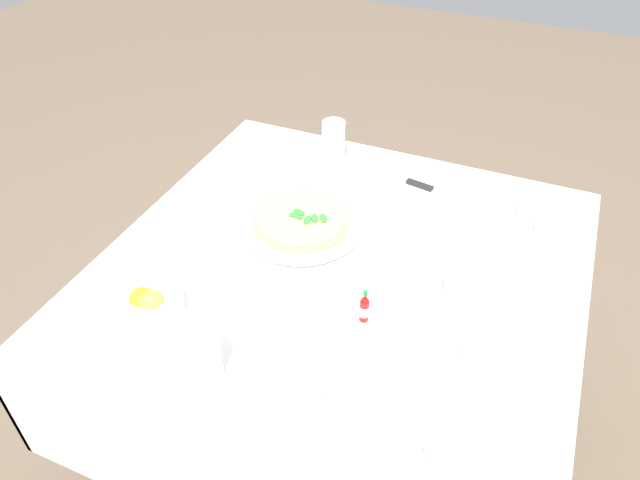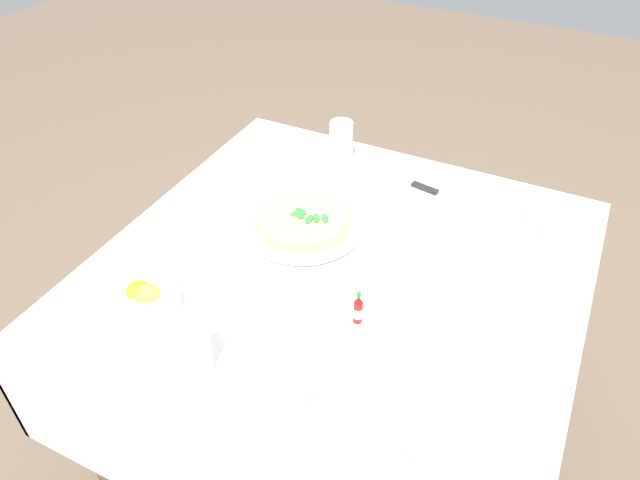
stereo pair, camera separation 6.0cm
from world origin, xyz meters
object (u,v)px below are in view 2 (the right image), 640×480
at_px(pizza_plate, 303,224).
at_px(citrus_bowl, 144,299).
at_px(water_glass_far_right, 341,144).
at_px(salt_shaker, 344,312).
at_px(dinner_knife, 408,182).
at_px(pepper_shaker, 372,314).
at_px(water_glass_right_edge, 194,349).
at_px(coffee_cup_left_edge, 539,218).
at_px(menu_card, 460,376).
at_px(coffee_cup_near_left, 383,443).
at_px(napkin_folded, 409,187).
at_px(coffee_cup_center_back, 288,400).
at_px(pizza, 303,219).
at_px(water_glass_back_corner, 457,294).
at_px(hot_sauce_bottle, 358,310).

distance_m(pizza_plate, citrus_bowl, 0.43).
relative_size(water_glass_far_right, salt_shaker, 2.13).
bearing_deg(dinner_knife, pepper_shaker, 111.64).
distance_m(water_glass_right_edge, citrus_bowl, 0.21).
height_order(coffee_cup_left_edge, menu_card, same).
bearing_deg(water_glass_right_edge, coffee_cup_near_left, 178.74).
xyz_separation_m(napkin_folded, citrus_bowl, (0.35, 0.67, 0.02)).
height_order(coffee_cup_near_left, coffee_cup_center_back, coffee_cup_center_back).
bearing_deg(salt_shaker, water_glass_far_right, -64.94).
bearing_deg(dinner_knife, pizza, 67.30).
bearing_deg(pepper_shaker, napkin_folded, -79.17).
bearing_deg(citrus_bowl, water_glass_right_edge, 155.88).
distance_m(pizza, coffee_cup_center_back, 0.53).
relative_size(salt_shaker, menu_card, 0.69).
xyz_separation_m(coffee_cup_center_back, salt_shaker, (0.00, -0.25, -0.01)).
bearing_deg(napkin_folded, pizza, 67.11).
relative_size(pizza_plate, citrus_bowl, 2.04).
bearing_deg(pizza, menu_card, 148.22).
relative_size(coffee_cup_center_back, water_glass_far_right, 1.08).
bearing_deg(water_glass_far_right, pizza, 98.25).
relative_size(coffee_cup_left_edge, citrus_bowl, 0.87).
bearing_deg(salt_shaker, napkin_folded, -85.74).
bearing_deg(pepper_shaker, citrus_bowl, 21.10).
height_order(water_glass_back_corner, dinner_knife, water_glass_back_corner).
relative_size(water_glass_back_corner, pepper_shaker, 2.30).
height_order(coffee_cup_near_left, water_glass_back_corner, water_glass_back_corner).
relative_size(citrus_bowl, salt_shaker, 2.67).
bearing_deg(water_glass_back_corner, menu_card, 108.80).
relative_size(pizza_plate, water_glass_back_corner, 2.37).
xyz_separation_m(coffee_cup_near_left, water_glass_far_right, (0.45, -0.82, 0.02)).
distance_m(water_glass_back_corner, menu_card, 0.19).
height_order(coffee_cup_center_back, pepper_shaker, coffee_cup_center_back).
bearing_deg(pizza, water_glass_far_right, -81.75).
xyz_separation_m(water_glass_far_right, menu_card, (-0.53, 0.63, -0.02)).
bearing_deg(coffee_cup_left_edge, water_glass_far_right, -7.19).
bearing_deg(water_glass_back_corner, water_glass_far_right, -43.87).
xyz_separation_m(pizza, hot_sauce_bottle, (-0.25, 0.23, 0.01)).
xyz_separation_m(coffee_cup_center_back, water_glass_right_edge, (0.20, -0.01, 0.02)).
xyz_separation_m(napkin_folded, salt_shaker, (-0.04, 0.51, 0.02)).
height_order(water_glass_back_corner, salt_shaker, water_glass_back_corner).
xyz_separation_m(pizza_plate, pizza, (-0.00, -0.00, 0.01)).
bearing_deg(pizza, water_glass_right_edge, 92.29).
bearing_deg(water_glass_far_right, citrus_bowl, 80.15).
distance_m(coffee_cup_near_left, coffee_cup_center_back, 0.18).
xyz_separation_m(pizza_plate, coffee_cup_near_left, (-0.40, 0.49, 0.02)).
bearing_deg(salt_shaker, pizza_plate, -47.64).
distance_m(water_glass_far_right, pepper_shaker, 0.64).
height_order(pizza, citrus_bowl, citrus_bowl).
bearing_deg(coffee_cup_left_edge, water_glass_right_edge, 55.71).
bearing_deg(pizza, hot_sauce_bottle, 136.95).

